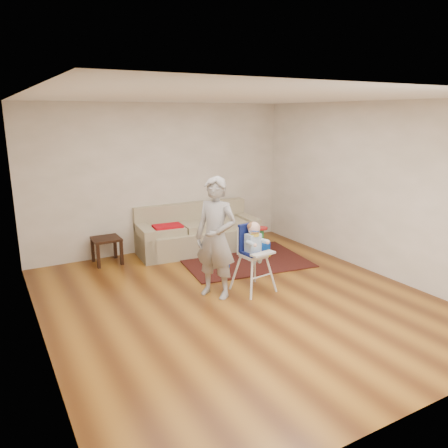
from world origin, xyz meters
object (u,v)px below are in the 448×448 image
side_table (107,250)px  high_chair (253,258)px  toy_ball (225,267)px  sofa (197,229)px  ride_on_toy (255,242)px  adult (216,238)px

side_table → high_chair: bearing=-55.6°
toy_ball → high_chair: 0.95m
side_table → sofa: bearing=-4.4°
side_table → toy_ball: side_table is taller
side_table → toy_ball: size_ratio=3.00×
sofa → toy_ball: (-0.10, -1.25, -0.34)m
side_table → ride_on_toy: ride_on_toy is taller
sofa → high_chair: high_chair is taller
toy_ball → high_chair: size_ratio=0.14×
adult → sofa: bearing=129.5°
sofa → toy_ball: sofa is taller
ride_on_toy → side_table: bearing=149.8°
sofa → adult: adult is taller
ride_on_toy → sofa: bearing=123.4°
ride_on_toy → toy_ball: bearing=-162.6°
sofa → adult: (-0.68, -2.01, 0.42)m
sofa → toy_ball: 1.30m
sofa → high_chair: 2.12m
sofa → high_chair: (-0.13, -2.11, 0.07)m
toy_ball → ride_on_toy: bearing=25.8°
sofa → adult: size_ratio=1.35×
sofa → ride_on_toy: sofa is taller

